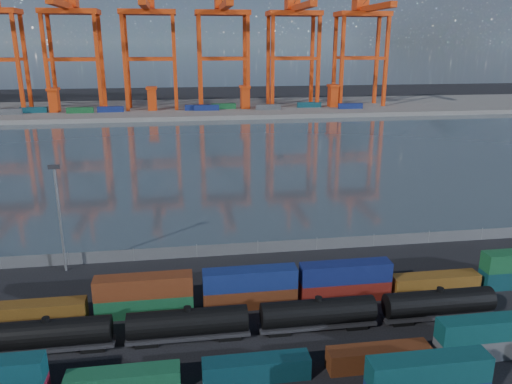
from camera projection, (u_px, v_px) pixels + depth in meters
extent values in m
plane|color=black|center=(296.00, 353.00, 55.89)|extent=(700.00, 700.00, 0.00)
plane|color=#303E46|center=(220.00, 154.00, 155.32)|extent=(700.00, 700.00, 0.00)
cube|color=#514F4C|center=(204.00, 109.00, 254.46)|extent=(700.00, 70.00, 2.00)
cone|color=#1E2630|center=(467.00, 6.00, 1663.06)|extent=(840.00, 840.00, 300.00)
cube|color=#0B3A3D|center=(429.00, 369.00, 47.14)|extent=(11.84, 2.41, 2.57)
cube|color=#144E2F|center=(124.00, 381.00, 49.47)|extent=(11.13, 2.26, 2.41)
cube|color=#0A3039|center=(256.00, 369.00, 51.37)|extent=(11.13, 2.26, 2.41)
cube|color=#502410|center=(378.00, 357.00, 53.25)|extent=(11.13, 2.26, 2.41)
cube|color=#474B4D|center=(484.00, 347.00, 55.00)|extent=(11.13, 2.26, 2.41)
cube|color=#0B3B3C|center=(487.00, 328.00, 54.30)|extent=(11.13, 2.26, 2.41)
cube|color=#5B3A12|center=(35.00, 313.00, 61.74)|extent=(12.28, 2.50, 2.66)
cube|color=#134929|center=(145.00, 305.00, 63.65)|extent=(12.28, 2.50, 2.66)
cube|color=#5D2912|center=(144.00, 286.00, 62.88)|extent=(12.28, 2.50, 2.66)
cube|color=#4F230F|center=(250.00, 297.00, 65.58)|extent=(12.28, 2.50, 2.66)
cube|color=navy|center=(250.00, 279.00, 64.81)|extent=(12.28, 2.50, 2.66)
cube|color=#5D140E|center=(345.00, 290.00, 67.42)|extent=(12.28, 2.50, 2.66)
cube|color=#0F194F|center=(346.00, 272.00, 66.65)|extent=(12.28, 2.50, 2.66)
cube|color=brown|center=(435.00, 283.00, 69.28)|extent=(12.28, 2.50, 2.66)
cylinder|color=black|center=(48.00, 333.00, 55.42)|extent=(13.80, 3.08, 3.08)
cylinder|color=black|center=(46.00, 320.00, 54.93)|extent=(0.85, 0.85, 0.53)
cube|color=black|center=(49.00, 346.00, 55.91)|extent=(14.33, 2.12, 0.42)
cube|color=black|center=(5.00, 353.00, 55.35)|extent=(2.65, 1.91, 0.64)
cube|color=black|center=(94.00, 346.00, 56.71)|extent=(2.65, 1.91, 0.64)
cylinder|color=black|center=(188.00, 322.00, 57.63)|extent=(13.80, 3.08, 3.08)
cylinder|color=black|center=(187.00, 309.00, 57.14)|extent=(0.85, 0.85, 0.53)
cube|color=black|center=(189.00, 335.00, 58.12)|extent=(14.33, 2.12, 0.42)
cube|color=black|center=(147.00, 342.00, 57.56)|extent=(2.65, 1.91, 0.64)
cube|color=black|center=(229.00, 335.00, 58.92)|extent=(2.65, 1.91, 0.64)
cylinder|color=black|center=(318.00, 312.00, 59.83)|extent=(13.80, 3.08, 3.08)
cylinder|color=black|center=(318.00, 299.00, 59.35)|extent=(0.85, 0.85, 0.53)
cube|color=black|center=(317.00, 324.00, 60.32)|extent=(14.33, 2.12, 0.42)
cube|color=black|center=(279.00, 330.00, 59.77)|extent=(2.65, 1.91, 0.64)
cube|color=black|center=(355.00, 324.00, 61.13)|extent=(2.65, 1.91, 0.64)
cylinder|color=black|center=(439.00, 302.00, 62.04)|extent=(13.80, 3.08, 3.08)
cylinder|color=black|center=(440.00, 290.00, 61.55)|extent=(0.85, 0.85, 0.53)
cube|color=black|center=(437.00, 314.00, 62.53)|extent=(14.33, 2.12, 0.42)
cube|color=black|center=(401.00, 320.00, 61.97)|extent=(2.65, 1.91, 0.64)
cube|color=black|center=(472.00, 314.00, 63.33)|extent=(2.65, 1.91, 0.64)
cube|color=#595B5E|center=(258.00, 248.00, 82.12)|extent=(160.00, 0.06, 2.00)
cylinder|color=slate|center=(0.00, 262.00, 76.39)|extent=(0.12, 0.12, 2.20)
cylinder|color=slate|center=(68.00, 258.00, 77.82)|extent=(0.12, 0.12, 2.20)
cylinder|color=slate|center=(134.00, 255.00, 79.24)|extent=(0.12, 0.12, 2.20)
cylinder|color=slate|center=(197.00, 251.00, 80.66)|extent=(0.12, 0.12, 2.20)
cylinder|color=slate|center=(258.00, 247.00, 82.09)|extent=(0.12, 0.12, 2.20)
cylinder|color=slate|center=(317.00, 244.00, 83.51)|extent=(0.12, 0.12, 2.20)
cylinder|color=slate|center=(374.00, 240.00, 84.93)|extent=(0.12, 0.12, 2.20)
cylinder|color=slate|center=(429.00, 237.00, 86.36)|extent=(0.12, 0.12, 2.20)
cylinder|color=slate|center=(482.00, 234.00, 87.78)|extent=(0.12, 0.12, 2.20)
cylinder|color=slate|center=(60.00, 221.00, 73.93)|extent=(0.36, 0.36, 16.00)
cube|color=black|center=(54.00, 167.00, 71.54)|extent=(1.60, 0.40, 0.60)
cube|color=red|center=(18.00, 65.00, 225.44)|extent=(1.67, 1.67, 46.92)
cube|color=red|center=(26.00, 64.00, 237.28)|extent=(1.67, 1.67, 46.92)
cube|color=red|center=(0.00, 59.00, 234.97)|extent=(22.94, 1.46, 1.46)
cube|color=red|center=(46.00, 65.00, 227.15)|extent=(1.67, 1.67, 46.92)
cube|color=red|center=(53.00, 64.00, 239.00)|extent=(1.67, 1.67, 46.92)
cube|color=red|center=(98.00, 65.00, 230.42)|extent=(1.67, 1.67, 46.92)
cube|color=red|center=(102.00, 64.00, 242.27)|extent=(1.67, 1.67, 46.92)
cube|color=red|center=(72.00, 60.00, 228.11)|extent=(22.94, 1.46, 1.46)
cube|color=red|center=(77.00, 59.00, 239.96)|extent=(22.94, 1.46, 1.46)
cube|color=red|center=(70.00, 12.00, 227.95)|extent=(26.07, 14.60, 2.29)
cube|color=red|center=(63.00, 5.00, 215.50)|extent=(3.13, 50.05, 2.61)
cube|color=red|center=(70.00, 1.00, 230.55)|extent=(6.26, 8.34, 5.21)
cube|color=red|center=(125.00, 65.00, 232.14)|extent=(1.67, 1.67, 46.92)
cube|color=red|center=(127.00, 64.00, 243.98)|extent=(1.67, 1.67, 46.92)
cube|color=red|center=(175.00, 64.00, 235.40)|extent=(1.67, 1.67, 46.92)
cube|color=red|center=(175.00, 63.00, 247.25)|extent=(1.67, 1.67, 46.92)
cube|color=red|center=(150.00, 59.00, 233.09)|extent=(22.94, 1.46, 1.46)
cube|color=red|center=(151.00, 58.00, 244.94)|extent=(22.94, 1.46, 1.46)
cube|color=red|center=(148.00, 12.00, 232.93)|extent=(26.07, 14.60, 2.29)
cube|color=red|center=(146.00, 6.00, 220.48)|extent=(3.13, 50.05, 2.61)
cube|color=red|center=(147.00, 2.00, 235.53)|extent=(6.26, 8.34, 5.21)
cube|color=red|center=(200.00, 64.00, 237.12)|extent=(1.67, 1.67, 46.92)
cube|color=red|center=(199.00, 63.00, 248.97)|extent=(1.67, 1.67, 46.92)
cube|color=red|center=(248.00, 64.00, 240.39)|extent=(1.67, 1.67, 46.92)
cube|color=red|center=(245.00, 63.00, 252.23)|extent=(1.67, 1.67, 46.92)
cube|color=red|center=(224.00, 59.00, 238.08)|extent=(22.94, 1.46, 1.46)
cube|color=red|center=(222.00, 58.00, 249.93)|extent=(22.94, 1.46, 1.46)
cube|color=red|center=(222.00, 13.00, 237.92)|extent=(26.07, 14.60, 2.29)
cube|color=red|center=(224.00, 6.00, 225.47)|extent=(3.13, 50.05, 2.61)
cube|color=red|center=(221.00, 3.00, 240.52)|extent=(6.26, 8.34, 5.21)
cube|color=red|center=(273.00, 64.00, 242.10)|extent=(1.67, 1.67, 46.92)
cube|color=red|center=(268.00, 63.00, 253.95)|extent=(1.67, 1.67, 46.92)
cube|color=red|center=(318.00, 63.00, 245.37)|extent=(1.67, 1.67, 46.92)
cube|color=red|center=(312.00, 62.00, 257.22)|extent=(1.67, 1.67, 46.92)
cube|color=red|center=(296.00, 59.00, 243.06)|extent=(22.94, 1.46, 1.46)
cube|color=red|center=(290.00, 58.00, 254.91)|extent=(22.94, 1.46, 1.46)
cube|color=red|center=(294.00, 13.00, 242.90)|extent=(26.07, 14.60, 2.29)
cube|color=red|center=(300.00, 7.00, 230.45)|extent=(3.13, 50.05, 2.61)
cube|color=red|center=(292.00, 4.00, 245.50)|extent=(6.26, 8.34, 5.21)
cube|color=red|center=(342.00, 63.00, 247.09)|extent=(1.67, 1.67, 46.92)
cube|color=red|center=(334.00, 62.00, 258.94)|extent=(1.67, 1.67, 46.92)
cube|color=red|center=(386.00, 63.00, 250.35)|extent=(1.67, 1.67, 46.92)
cube|color=red|center=(377.00, 62.00, 262.20)|extent=(1.67, 1.67, 46.92)
cube|color=red|center=(364.00, 58.00, 248.04)|extent=(22.94, 1.46, 1.46)
cube|color=red|center=(356.00, 58.00, 259.89)|extent=(22.94, 1.46, 1.46)
cube|color=red|center=(363.00, 14.00, 247.88)|extent=(26.07, 14.60, 2.29)
cube|color=red|center=(372.00, 8.00, 235.44)|extent=(3.13, 50.05, 2.61)
cube|color=red|center=(360.00, 5.00, 250.48)|extent=(6.26, 8.34, 5.21)
cube|color=navy|center=(206.00, 108.00, 239.38)|extent=(12.00, 2.44, 2.60)
cube|color=navy|center=(350.00, 106.00, 245.89)|extent=(12.00, 2.44, 2.60)
cube|color=navy|center=(197.00, 108.00, 240.10)|extent=(12.00, 2.44, 2.60)
cube|color=#0C3842|center=(34.00, 110.00, 231.60)|extent=(12.00, 2.44, 2.60)
cube|color=#3F4244|center=(8.00, 112.00, 225.69)|extent=(12.00, 2.44, 2.60)
cube|color=#3F4244|center=(268.00, 107.00, 241.74)|extent=(12.00, 2.44, 2.60)
cube|color=#144C23|center=(80.00, 110.00, 230.61)|extent=(12.00, 2.44, 2.60)
cube|color=navy|center=(111.00, 109.00, 233.80)|extent=(12.00, 2.44, 2.60)
cube|color=#144C23|center=(224.00, 106.00, 245.16)|extent=(12.00, 2.44, 2.60)
cube|color=#0C3842|center=(309.00, 105.00, 250.68)|extent=(12.00, 2.44, 2.60)
cube|color=red|center=(54.00, 101.00, 233.29)|extent=(4.00, 6.00, 10.00)
cube|color=red|center=(53.00, 89.00, 231.71)|extent=(5.00, 7.00, 1.20)
cube|color=red|center=(152.00, 100.00, 239.70)|extent=(4.00, 6.00, 10.00)
cube|color=red|center=(151.00, 88.00, 238.12)|extent=(5.00, 7.00, 1.20)
cube|color=red|center=(245.00, 98.00, 246.11)|extent=(4.00, 6.00, 10.00)
cube|color=red|center=(245.00, 87.00, 244.52)|extent=(5.00, 7.00, 1.20)
cube|color=red|center=(333.00, 97.00, 252.52)|extent=(4.00, 6.00, 10.00)
cube|color=red|center=(333.00, 86.00, 250.93)|extent=(5.00, 7.00, 1.20)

